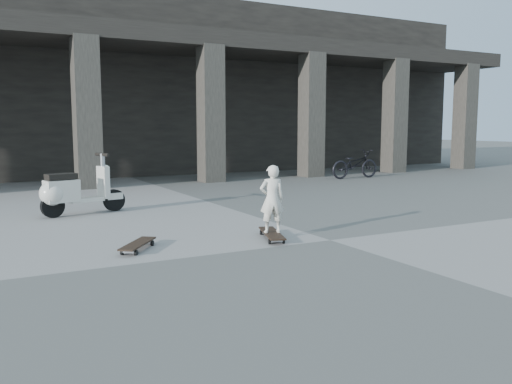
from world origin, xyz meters
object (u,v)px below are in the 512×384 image
skateboard_spare (138,244)px  scooter (69,192)px  child (272,199)px  bicycle (355,164)px  longboard (272,234)px

skateboard_spare → scooter: 3.39m
child → scooter: (-2.30, 3.58, -0.14)m
skateboard_spare → scooter: scooter is taller
skateboard_spare → child: 2.04m
scooter → bicycle: 9.79m
longboard → skateboard_spare: size_ratio=1.25×
bicycle → scooter: bearing=109.5°
longboard → bicycle: size_ratio=0.58×
child → bicycle: child is taller
skateboard_spare → bicycle: bearing=-15.6°
skateboard_spare → bicycle: bicycle is taller
longboard → child: bearing=81.9°
child → bicycle: 9.73m
skateboard_spare → child: bearing=-58.7°
child → scooter: bearing=-41.8°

